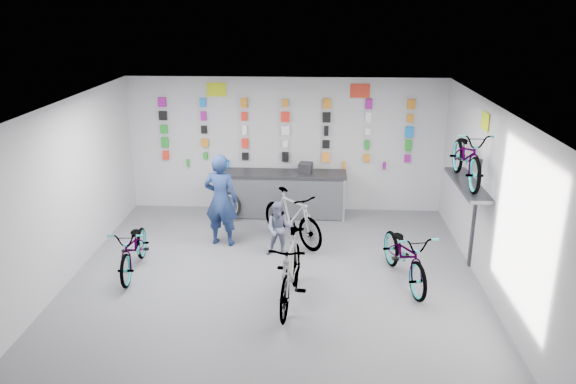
# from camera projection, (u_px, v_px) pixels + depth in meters

# --- Properties ---
(floor) EXTENTS (8.00, 8.00, 0.00)m
(floor) POSITION_uv_depth(u_px,v_px,m) (272.00, 293.00, 9.19)
(floor) COLOR #525257
(floor) RESTS_ON ground
(ceiling) EXTENTS (8.00, 8.00, 0.00)m
(ceiling) POSITION_uv_depth(u_px,v_px,m) (270.00, 112.00, 8.22)
(ceiling) COLOR white
(ceiling) RESTS_ON wall_back
(wall_back) EXTENTS (7.00, 0.00, 7.00)m
(wall_back) POSITION_uv_depth(u_px,v_px,m) (285.00, 145.00, 12.49)
(wall_back) COLOR silver
(wall_back) RESTS_ON floor
(wall_front) EXTENTS (7.00, 0.00, 7.00)m
(wall_front) POSITION_uv_depth(u_px,v_px,m) (234.00, 366.00, 4.92)
(wall_front) COLOR silver
(wall_front) RESTS_ON floor
(wall_left) EXTENTS (0.00, 8.00, 8.00)m
(wall_left) POSITION_uv_depth(u_px,v_px,m) (51.00, 203.00, 8.88)
(wall_left) COLOR silver
(wall_left) RESTS_ON floor
(wall_right) EXTENTS (0.00, 8.00, 8.00)m
(wall_right) POSITION_uv_depth(u_px,v_px,m) (500.00, 212.00, 8.53)
(wall_right) COLOR silver
(wall_right) RESTS_ON floor
(counter) EXTENTS (2.70, 0.66, 1.00)m
(counter) POSITION_uv_depth(u_px,v_px,m) (284.00, 195.00, 12.38)
(counter) COLOR black
(counter) RESTS_ON floor
(merch_wall) EXTENTS (5.57, 0.08, 1.56)m
(merch_wall) POSITION_uv_depth(u_px,v_px,m) (286.00, 131.00, 12.31)
(merch_wall) COLOR red
(merch_wall) RESTS_ON wall_back
(wall_bracket) EXTENTS (0.39, 1.90, 2.00)m
(wall_bracket) POSITION_uv_depth(u_px,v_px,m) (468.00, 189.00, 9.69)
(wall_bracket) COLOR #333338
(wall_bracket) RESTS_ON wall_right
(sign_left) EXTENTS (0.42, 0.02, 0.30)m
(sign_left) POSITION_uv_depth(u_px,v_px,m) (216.00, 90.00, 12.15)
(sign_left) COLOR #C0D513
(sign_left) RESTS_ON wall_back
(sign_right) EXTENTS (0.42, 0.02, 0.30)m
(sign_right) POSITION_uv_depth(u_px,v_px,m) (360.00, 91.00, 12.00)
(sign_right) COLOR red
(sign_right) RESTS_ON wall_back
(sign_side) EXTENTS (0.02, 0.40, 0.30)m
(sign_side) POSITION_uv_depth(u_px,v_px,m) (485.00, 121.00, 9.30)
(sign_side) COLOR #C0D513
(sign_side) RESTS_ON wall_right
(bike_left) EXTENTS (0.72, 1.75, 0.90)m
(bike_left) POSITION_uv_depth(u_px,v_px,m) (134.00, 248.00, 9.80)
(bike_left) COLOR gray
(bike_left) RESTS_ON floor
(bike_center) EXTENTS (0.73, 1.95, 1.14)m
(bike_center) POSITION_uv_depth(u_px,v_px,m) (291.00, 270.00, 8.73)
(bike_center) COLOR gray
(bike_center) RESTS_ON floor
(bike_right) EXTENTS (1.07, 2.01, 1.00)m
(bike_right) POSITION_uv_depth(u_px,v_px,m) (405.00, 254.00, 9.43)
(bike_right) COLOR gray
(bike_right) RESTS_ON floor
(bike_service) EXTENTS (1.55, 1.65, 1.06)m
(bike_service) POSITION_uv_depth(u_px,v_px,m) (292.00, 217.00, 10.99)
(bike_service) COLOR gray
(bike_service) RESTS_ON floor
(bike_wall) EXTENTS (0.63, 1.80, 0.95)m
(bike_wall) POSITION_uv_depth(u_px,v_px,m) (467.00, 156.00, 9.50)
(bike_wall) COLOR gray
(bike_wall) RESTS_ON wall_bracket
(clerk) EXTENTS (0.74, 0.56, 1.83)m
(clerk) POSITION_uv_depth(u_px,v_px,m) (221.00, 200.00, 10.78)
(clerk) COLOR navy
(clerk) RESTS_ON floor
(customer) EXTENTS (0.55, 0.45, 1.05)m
(customer) POSITION_uv_depth(u_px,v_px,m) (279.00, 229.00, 10.41)
(customer) COLOR slate
(customer) RESTS_ON floor
(spare_wheel) EXTENTS (0.66, 0.24, 0.66)m
(spare_wheel) POSITION_uv_depth(u_px,v_px,m) (226.00, 207.00, 12.14)
(spare_wheel) COLOR black
(spare_wheel) RESTS_ON floor
(register) EXTENTS (0.33, 0.34, 0.22)m
(register) POSITION_uv_depth(u_px,v_px,m) (306.00, 168.00, 12.16)
(register) COLOR black
(register) RESTS_ON counter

